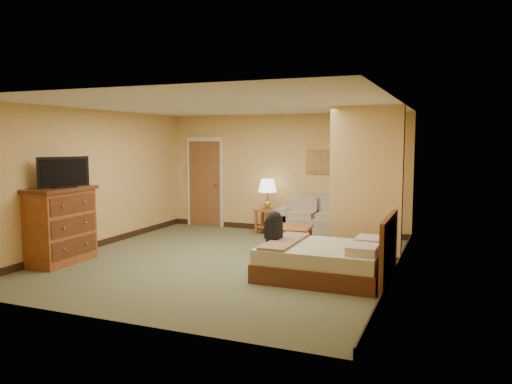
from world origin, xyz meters
The scene contains 17 objects.
floor centered at (0.00, 0.00, 0.00)m, with size 6.00×6.00×0.00m, color #555939.
ceiling centered at (0.00, 0.00, 2.60)m, with size 6.00×6.00×0.00m, color white.
back_wall centered at (0.00, 3.00, 1.30)m, with size 5.50×0.02×2.60m, color tan.
left_wall centered at (-2.75, 0.00, 1.30)m, with size 0.02×6.00×2.60m, color tan.
right_wall centered at (2.75, 0.00, 1.30)m, with size 0.02×6.00×2.60m, color tan.
partition centered at (2.15, 0.93, 1.30)m, with size 1.20×0.15×2.60m, color tan.
door centered at (-1.95, 2.96, 1.03)m, with size 0.94×0.16×2.10m.
baseboard centered at (0.00, 2.99, 0.06)m, with size 5.50×0.02×0.12m, color black.
loveseat centered at (0.89, 2.57, 0.28)m, with size 1.72×0.80×0.87m.
side_table centered at (-0.26, 2.65, 0.35)m, with size 0.48×0.48×0.52m.
table_lamp centered at (-0.26, 2.65, 1.03)m, with size 0.40×0.40×0.66m.
coffee_table centered at (0.80, 1.00, 0.35)m, with size 0.82×0.82×0.48m.
wall_picture centered at (0.89, 2.97, 1.60)m, with size 0.76×0.04×0.59m.
dresser centered at (-2.48, -1.13, 0.64)m, with size 0.62×1.18×1.26m.
tv centered at (-2.38, -1.13, 1.50)m, with size 0.43×0.76×0.50m.
bed centered at (1.83, -0.36, 0.27)m, with size 1.88×1.52×0.98m.
backpack centered at (0.98, -0.32, 0.73)m, with size 0.22×0.27×0.47m.
Camera 1 is at (3.56, -7.45, 2.04)m, focal length 35.00 mm.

